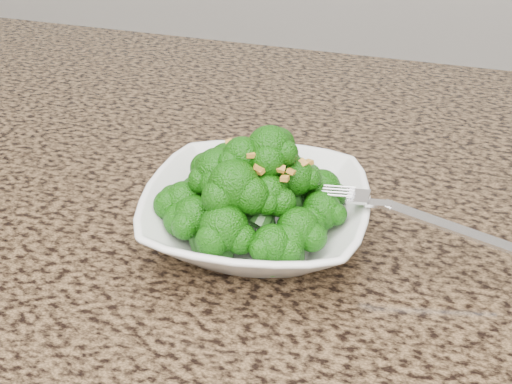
% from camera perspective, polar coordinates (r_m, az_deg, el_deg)
% --- Properties ---
extents(granite_counter, '(1.64, 1.04, 0.03)m').
position_cam_1_polar(granite_counter, '(0.66, -13.42, -2.94)').
color(granite_counter, brown).
rests_on(granite_counter, cabinet).
extents(bowl, '(0.23, 0.23, 0.05)m').
position_cam_1_polar(bowl, '(0.58, 0.00, -2.10)').
color(bowl, white).
rests_on(bowl, granite_counter).
extents(broccoli_pile, '(0.18, 0.18, 0.07)m').
position_cam_1_polar(broccoli_pile, '(0.55, 0.00, 3.27)').
color(broccoli_pile, '#165E0A').
rests_on(broccoli_pile, bowl).
extents(garlic_topping, '(0.11, 0.11, 0.01)m').
position_cam_1_polar(garlic_topping, '(0.53, 0.00, 7.09)').
color(garlic_topping, gold).
rests_on(garlic_topping, broccoli_pile).
extents(fork, '(0.18, 0.03, 0.01)m').
position_cam_1_polar(fork, '(0.55, 11.27, -1.09)').
color(fork, silver).
rests_on(fork, bowl).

